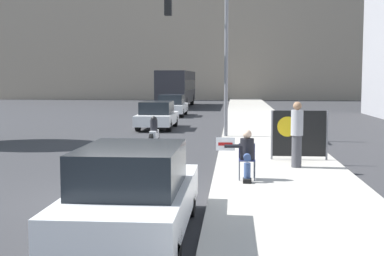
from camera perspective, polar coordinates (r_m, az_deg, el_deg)
The scene contains 11 objects.
ground_plane at distance 12.00m, azimuth -6.60°, elevation -7.45°, with size 160.00×160.00×0.00m, color #303033.
sidewalk_curb at distance 26.63m, azimuth 7.31°, elevation -0.21°, with size 3.64×90.00×0.16m, color #A8A399.
seated_protester at distance 13.13m, azimuth 5.80°, elevation -2.66°, with size 0.96×0.77×1.23m.
jogger_on_sidewalk at distance 15.16m, azimuth 11.12°, elevation -0.59°, with size 0.34×0.34×1.84m.
protest_banner at distance 16.62m, azimuth 11.33°, elevation -0.58°, with size 1.72×0.06×1.50m.
traffic_light_pole at distance 22.97m, azimuth 1.46°, elevation 9.58°, with size 2.71×2.48×6.28m.
parked_car_curbside at distance 8.97m, azimuth -6.33°, elevation -6.85°, with size 1.84×4.49×1.55m.
car_on_road_nearest at distance 27.81m, azimuth -3.74°, elevation 1.37°, with size 1.78×4.37×1.44m.
car_on_road_midblock at distance 37.12m, azimuth -2.17°, elevation 2.42°, with size 1.89×4.34×1.49m.
city_bus_on_road at distance 48.71m, azimuth -1.61°, elevation 4.46°, with size 2.49×11.67×3.25m.
motorcycle_on_road at distance 20.56m, azimuth -4.07°, elevation -0.59°, with size 0.28×2.15×1.20m.
Camera 1 is at (2.29, -11.48, 2.66)m, focal length 50.00 mm.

